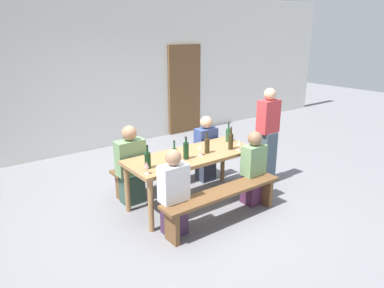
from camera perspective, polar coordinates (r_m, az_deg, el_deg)
name	(u,v)px	position (r m, az deg, el deg)	size (l,w,h in m)	color
ground_plane	(192,202)	(5.25, 0.00, -9.40)	(24.00, 24.00, 0.00)	slate
back_wall	(96,72)	(7.59, -15.28, 11.20)	(14.00, 0.20, 3.20)	silver
wooden_door	(185,90)	(8.56, -1.18, 8.79)	(0.90, 0.06, 2.10)	brown
tasting_table	(192,160)	(4.98, 0.00, -2.58)	(1.90, 0.76, 0.75)	#9E7247
bench_near	(223,197)	(4.62, 5.10, -8.59)	(1.80, 0.30, 0.45)	brown
bench_far	(166,166)	(5.61, -4.16, -3.63)	(1.80, 0.30, 0.45)	brown
wine_bottle_0	(148,160)	(4.45, -7.20, -2.57)	(0.08, 0.08, 0.31)	#143319
wine_bottle_1	(228,135)	(5.51, 5.91, 1.52)	(0.08, 0.08, 0.30)	#234C2D
wine_bottle_2	(231,141)	(5.14, 6.30, 0.48)	(0.07, 0.07, 0.33)	#332814
wine_bottle_3	(186,150)	(4.73, -0.98, -1.04)	(0.08, 0.08, 0.31)	#143319
wine_bottle_4	(174,157)	(4.44, -2.86, -2.19)	(0.06, 0.06, 0.35)	#194723
wine_bottle_5	(207,145)	(4.96, 2.46, -0.24)	(0.07, 0.07, 0.31)	#332814
wine_glass_0	(239,143)	(5.13, 7.66, 0.16)	(0.07, 0.07, 0.15)	silver
wine_glass_1	(174,148)	(4.87, -2.86, -0.64)	(0.06, 0.06, 0.16)	silver
wine_glass_2	(146,165)	(4.27, -7.39, -3.45)	(0.06, 0.06, 0.16)	silver
wine_glass_3	(201,147)	(4.86, 1.40, -0.45)	(0.07, 0.07, 0.18)	silver
seated_guest_near_0	(174,195)	(4.28, -2.96, -8.23)	(0.35, 0.24, 1.10)	#422845
seated_guest_near_1	(253,169)	(5.09, 9.89, -4.08)	(0.33, 0.24, 1.08)	#502644
seated_guest_far_0	(131,167)	(5.10, -9.85, -3.70)	(0.41, 0.24, 1.16)	#334E40
seated_guest_far_1	(206,150)	(5.81, 2.25, -0.99)	(0.36, 0.24, 1.10)	#363C51
standing_host	(267,139)	(5.73, 12.04, 0.86)	(0.34, 0.24, 1.57)	#455766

